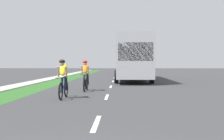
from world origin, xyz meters
name	(u,v)px	position (x,y,z in m)	size (l,w,h in m)	color
ground_plane	(113,80)	(0.00, 20.00, 0.00)	(120.00, 120.00, 0.00)	#38383A
grass_verge	(61,80)	(-4.39, 20.00, 0.00)	(1.84, 70.00, 0.01)	#2D6026
sidewalk_concrete	(43,80)	(-5.92, 20.00, 0.00)	(1.21, 70.00, 0.10)	#B2ADA3
lane_markings_center	(114,78)	(0.00, 24.00, 0.00)	(0.12, 52.71, 0.01)	white
cyclist_lead	(63,78)	(-1.73, 8.17, 0.81)	(0.42, 1.72, 1.58)	black
cyclist_trailing	(86,75)	(-1.21, 11.19, 0.81)	(0.42, 1.72, 1.58)	black
bus_silver	(132,57)	(1.56, 20.42, 1.98)	(2.78, 11.60, 3.48)	#A5A8AD
sedan_blue	(127,68)	(1.56, 36.45, 0.77)	(1.98, 4.30, 1.52)	#23389E
pickup_red	(127,67)	(1.75, 44.62, 0.83)	(2.22, 5.10, 1.64)	red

